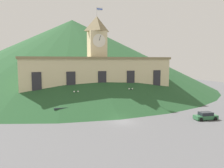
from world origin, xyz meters
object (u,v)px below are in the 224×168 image
car_blue_van (60,112)px  pedestrian (80,109)px  street_lamp_right (131,93)px  car_white_taxi (129,108)px  street_lamp_center (76,96)px  car_green_wagon (206,116)px

car_blue_van → pedestrian: car_blue_van is taller
street_lamp_right → car_blue_van: size_ratio=0.94×
car_blue_van → car_white_taxi: car_blue_van is taller
street_lamp_center → car_blue_van: 6.24m
street_lamp_right → car_green_wagon: size_ratio=1.03×
street_lamp_center → street_lamp_right: (13.73, -0.00, 0.05)m
street_lamp_center → street_lamp_right: bearing=-0.0°
street_lamp_center → car_green_wagon: 28.15m
street_lamp_center → car_white_taxi: street_lamp_center is taller
street_lamp_right → pedestrian: street_lamp_right is taller
street_lamp_center → street_lamp_right: 13.73m
street_lamp_right → car_blue_van: bearing=-167.2°
pedestrian → street_lamp_center: bearing=-150.0°
car_blue_van → car_white_taxi: (15.74, 0.06, -0.27)m
street_lamp_right → pedestrian: 13.93m
street_lamp_center → car_green_wagon: size_ratio=1.02×
car_green_wagon → street_lamp_center: bearing=153.1°
car_green_wagon → pedestrian: bearing=157.8°
car_green_wagon → car_white_taxi: 16.34m
street_lamp_center → car_blue_van: (-4.01, -4.03, -2.58)m
street_lamp_center → car_green_wagon: bearing=-33.4°
pedestrian → car_green_wagon: bearing=84.6°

